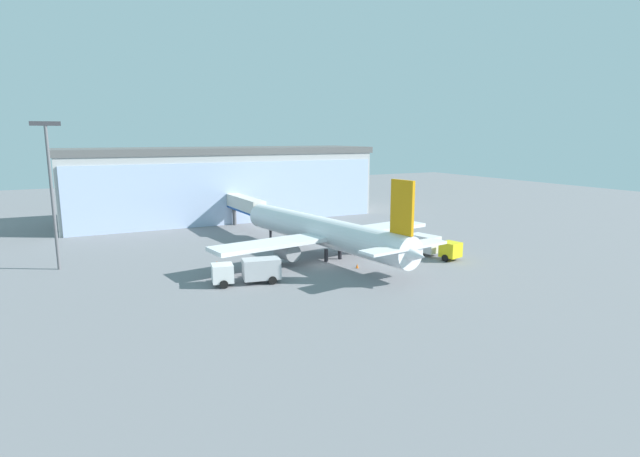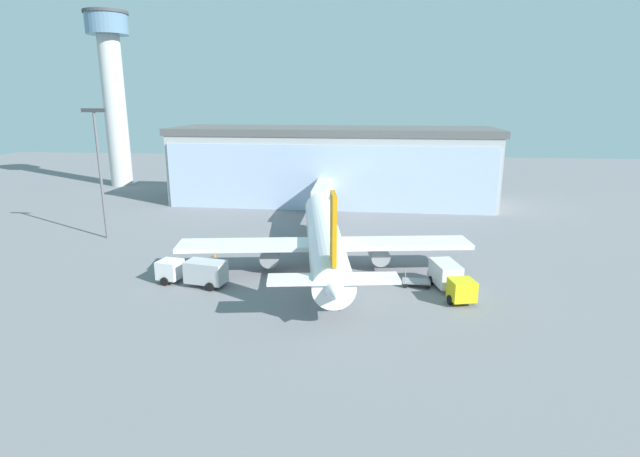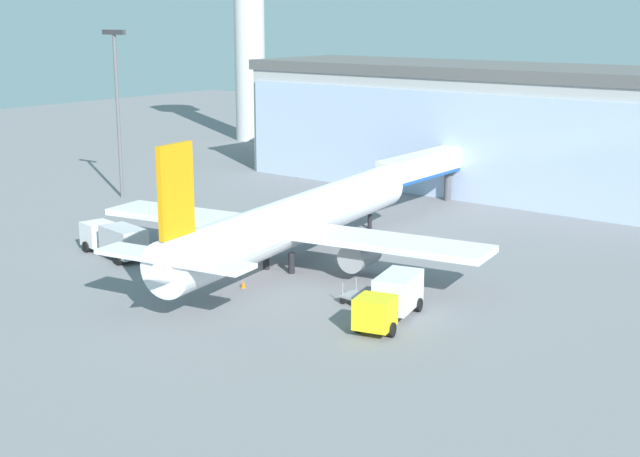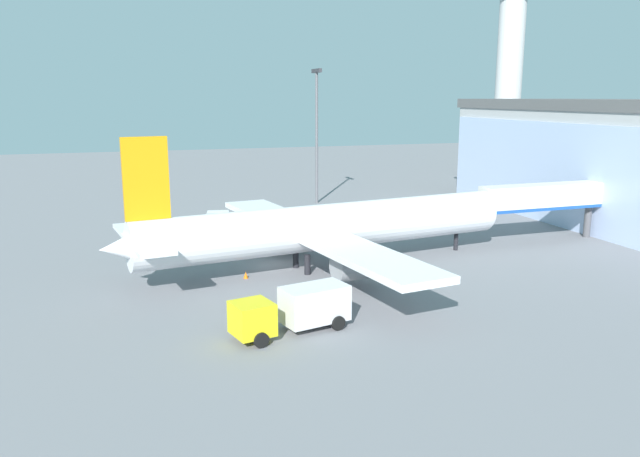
# 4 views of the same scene
# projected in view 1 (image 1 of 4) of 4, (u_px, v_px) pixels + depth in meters

# --- Properties ---
(ground) EXTENTS (240.00, 240.00, 0.00)m
(ground) POSITION_uv_depth(u_px,v_px,m) (321.00, 265.00, 61.90)
(ground) COLOR slate
(terminal_building) EXTENTS (58.57, 17.82, 13.63)m
(terminal_building) POSITION_uv_depth(u_px,v_px,m) (222.00, 183.00, 96.52)
(terminal_building) COLOR #ABABAB
(terminal_building) RESTS_ON ground
(jet_bridge) EXTENTS (2.53, 14.14, 5.63)m
(jet_bridge) POSITION_uv_depth(u_px,v_px,m) (244.00, 205.00, 84.64)
(jet_bridge) COLOR beige
(jet_bridge) RESTS_ON ground
(apron_light_mast) EXTENTS (3.20, 0.40, 17.42)m
(apron_light_mast) POSITION_uv_depth(u_px,v_px,m) (51.00, 183.00, 58.03)
(apron_light_mast) COLOR #59595E
(apron_light_mast) RESTS_ON ground
(airplane) EXTENTS (32.35, 35.93, 11.21)m
(airplane) POSITION_uv_depth(u_px,v_px,m) (324.00, 232.00, 65.20)
(airplane) COLOR silver
(airplane) RESTS_ON ground
(catering_truck) EXTENTS (7.58, 3.61, 2.65)m
(catering_truck) POSITION_uv_depth(u_px,v_px,m) (249.00, 270.00, 53.89)
(catering_truck) COLOR silver
(catering_truck) RESTS_ON ground
(fuel_truck) EXTENTS (3.83, 7.61, 2.65)m
(fuel_truck) POSITION_uv_depth(u_px,v_px,m) (432.00, 245.00, 66.16)
(fuel_truck) COLOR yellow
(fuel_truck) RESTS_ON ground
(baggage_cart) EXTENTS (2.88, 1.75, 1.50)m
(baggage_cart) POSITION_uv_depth(u_px,v_px,m) (406.00, 253.00, 66.14)
(baggage_cart) COLOR gray
(baggage_cart) RESTS_ON ground
(safety_cone_nose) EXTENTS (0.36, 0.36, 0.55)m
(safety_cone_nose) POSITION_uv_depth(u_px,v_px,m) (357.00, 266.00, 60.38)
(safety_cone_nose) COLOR orange
(safety_cone_nose) RESTS_ON ground
(safety_cone_wingtip) EXTENTS (0.36, 0.36, 0.55)m
(safety_cone_wingtip) POSITION_uv_depth(u_px,v_px,m) (217.00, 263.00, 61.82)
(safety_cone_wingtip) COLOR orange
(safety_cone_wingtip) RESTS_ON ground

